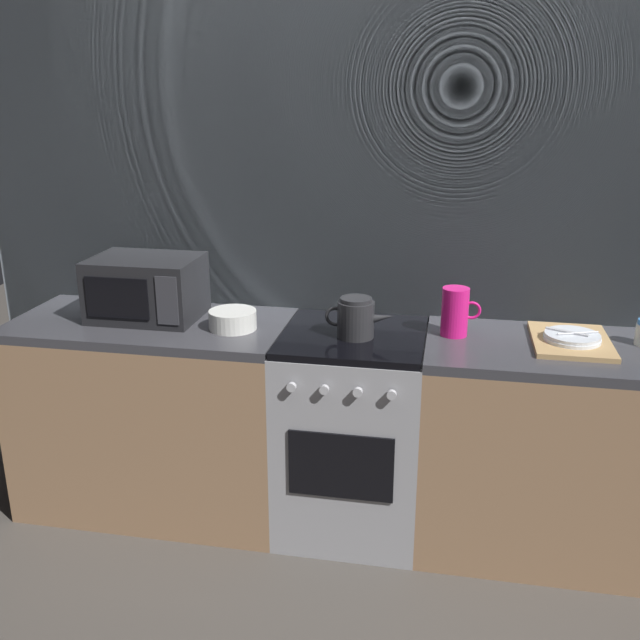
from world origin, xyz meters
TOP-DOWN VIEW (x-y plane):
  - ground_plane at (0.00, 0.00)m, footprint 8.00×8.00m
  - back_wall at (0.00, 0.32)m, footprint 3.60×0.05m
  - counter_left at (-0.90, 0.00)m, footprint 1.20×0.60m
  - stove_unit at (-0.00, -0.00)m, footprint 0.60×0.63m
  - counter_right at (0.90, 0.00)m, footprint 1.20×0.60m
  - microwave at (-0.92, 0.05)m, footprint 0.46×0.35m
  - kettle at (0.01, -0.04)m, footprint 0.28×0.15m
  - mixing_bowl at (-0.51, -0.03)m, footprint 0.20×0.20m
  - pitcher at (0.41, 0.06)m, footprint 0.16×0.11m
  - dish_pile at (0.87, 0.04)m, footprint 0.30×0.40m

SIDE VIEW (x-z plane):
  - ground_plane at x=0.00m, z-range 0.00..0.00m
  - stove_unit at x=0.00m, z-range 0.00..0.90m
  - counter_left at x=-0.90m, z-range 0.00..0.90m
  - counter_right at x=0.90m, z-range 0.00..0.90m
  - dish_pile at x=0.87m, z-range 0.89..0.95m
  - mixing_bowl at x=-0.51m, z-range 0.90..0.98m
  - kettle at x=0.01m, z-range 0.90..1.06m
  - pitcher at x=0.41m, z-range 0.90..1.10m
  - microwave at x=-0.92m, z-range 0.90..1.17m
  - back_wall at x=0.00m, z-range 0.00..2.40m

